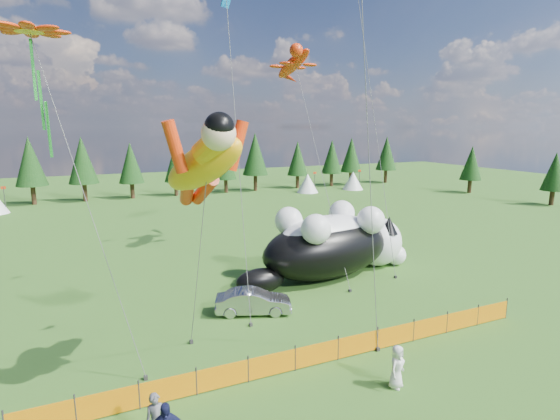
# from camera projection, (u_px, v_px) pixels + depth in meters

# --- Properties ---
(ground) EXTENTS (160.00, 160.00, 0.00)m
(ground) POSITION_uv_depth(u_px,v_px,m) (286.00, 334.00, 20.66)
(ground) COLOR #113609
(ground) RESTS_ON ground
(safety_fence) EXTENTS (22.06, 0.06, 1.10)m
(safety_fence) POSITION_uv_depth(u_px,v_px,m) (317.00, 354.00, 17.87)
(safety_fence) COLOR #262626
(safety_fence) RESTS_ON ground
(tree_line) EXTENTS (90.00, 4.00, 8.00)m
(tree_line) POSITION_uv_depth(u_px,v_px,m) (150.00, 169.00, 60.29)
(tree_line) COLOR black
(tree_line) RESTS_ON ground
(festival_tents) EXTENTS (50.00, 3.20, 2.80)m
(festival_tents) POSITION_uv_depth(u_px,v_px,m) (237.00, 187.00, 60.69)
(festival_tents) COLOR white
(festival_tents) RESTS_ON ground
(cat_large) EXTENTS (12.83, 6.09, 4.65)m
(cat_large) POSITION_uv_depth(u_px,v_px,m) (335.00, 243.00, 28.50)
(cat_large) COLOR black
(cat_large) RESTS_ON ground
(cat_small) EXTENTS (4.52, 4.14, 1.97)m
(cat_small) POSITION_uv_depth(u_px,v_px,m) (372.00, 250.00, 31.38)
(cat_small) COLOR black
(cat_small) RESTS_ON ground
(car) EXTENTS (4.18, 2.67, 1.30)m
(car) POSITION_uv_depth(u_px,v_px,m) (253.00, 302.00, 22.85)
(car) COLOR #A7A6AB
(car) RESTS_ON ground
(spectator_e) EXTENTS (0.97, 0.85, 1.67)m
(spectator_e) POSITION_uv_depth(u_px,v_px,m) (397.00, 367.00, 16.31)
(spectator_e) COLOR silver
(spectator_e) RESTS_ON ground
(superhero_kite) EXTENTS (5.74, 6.11, 10.60)m
(superhero_kite) POSITION_uv_depth(u_px,v_px,m) (203.00, 165.00, 15.46)
(superhero_kite) COLOR #F3A10C
(superhero_kite) RESTS_ON ground
(gecko_kite) EXTENTS (3.66, 13.81, 17.64)m
(gecko_kite) POSITION_uv_depth(u_px,v_px,m) (293.00, 64.00, 33.07)
(gecko_kite) COLOR red
(gecko_kite) RESTS_ON ground
(flower_kite) EXTENTS (4.81, 4.78, 13.66)m
(flower_kite) POSITION_uv_depth(u_px,v_px,m) (30.00, 35.00, 15.98)
(flower_kite) COLOR red
(flower_kite) RESTS_ON ground
(diamond_kite_a) EXTENTS (1.16, 5.03, 17.12)m
(diamond_kite_a) POSITION_uv_depth(u_px,v_px,m) (228.00, 16.00, 22.79)
(diamond_kite_a) COLOR blue
(diamond_kite_a) RESTS_ON ground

